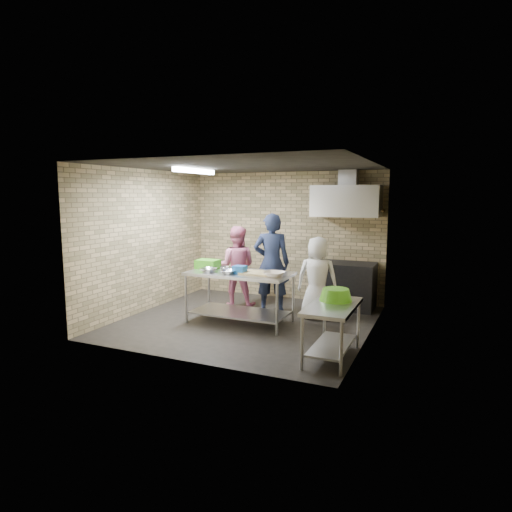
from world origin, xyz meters
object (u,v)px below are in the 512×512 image
(woman_pink, at_px, (236,266))
(woman_white, at_px, (317,278))
(green_basin, at_px, (336,295))
(bottle_green, at_px, (372,205))
(prep_table, at_px, (240,297))
(green_crate, at_px, (208,264))
(side_counter, at_px, (332,332))
(man_navy, at_px, (272,263))
(bottle_red, at_px, (351,205))
(blue_tub, at_px, (240,270))
(stove, at_px, (343,285))

(woman_pink, relative_size, woman_white, 1.08)
(green_basin, relative_size, bottle_green, 3.07)
(prep_table, relative_size, green_crate, 4.50)
(woman_white, bearing_deg, green_crate, 11.58)
(side_counter, height_order, man_navy, man_navy)
(side_counter, height_order, woman_white, woman_white)
(side_counter, bearing_deg, prep_table, 151.78)
(green_crate, bearing_deg, bottle_red, 40.46)
(prep_table, relative_size, woman_white, 1.20)
(blue_tub, xyz_separation_m, woman_pink, (-0.62, 1.13, -0.16))
(blue_tub, distance_m, woman_pink, 1.30)
(stove, bearing_deg, prep_table, -129.44)
(green_crate, xyz_separation_m, man_navy, (0.93, 0.79, -0.03))
(bottle_red, distance_m, bottle_green, 0.40)
(green_basin, xyz_separation_m, bottle_red, (-0.38, 2.74, 1.19))
(prep_table, height_order, woman_white, woman_white)
(prep_table, bearing_deg, blue_tub, -63.43)
(stove, relative_size, bottle_green, 8.00)
(stove, bearing_deg, man_navy, -145.31)
(stove, height_order, woman_white, woman_white)
(bottle_green, xyz_separation_m, woman_white, (-0.73, -1.17, -1.27))
(green_basin, xyz_separation_m, bottle_green, (0.02, 2.74, 1.18))
(prep_table, xyz_separation_m, bottle_green, (1.88, 1.98, 1.57))
(bottle_green, height_order, man_navy, bottle_green)
(woman_white, bearing_deg, bottle_green, -130.41)
(side_counter, xyz_separation_m, green_crate, (-2.58, 1.13, 0.60))
(side_counter, xyz_separation_m, bottle_green, (0.00, 2.99, 1.64))
(bottle_red, height_order, man_navy, bottle_red)
(bottle_red, relative_size, woman_pink, 0.11)
(stove, xyz_separation_m, woman_white, (-0.28, -0.93, 0.29))
(green_crate, bearing_deg, woman_white, 20.28)
(man_navy, distance_m, woman_white, 0.95)
(green_basin, bearing_deg, bottle_green, 89.58)
(woman_white, bearing_deg, stove, -115.13)
(green_crate, relative_size, blue_tub, 2.00)
(blue_tub, xyz_separation_m, man_navy, (0.18, 1.01, -0.02))
(stove, height_order, man_navy, man_navy)
(green_basin, bearing_deg, blue_tub, 159.99)
(blue_tub, distance_m, woman_white, 1.45)
(side_counter, relative_size, bottle_red, 6.67)
(bottle_green, relative_size, man_navy, 0.08)
(prep_table, xyz_separation_m, green_basin, (1.86, -0.76, 0.39))
(green_basin, distance_m, woman_pink, 3.02)
(blue_tub, bearing_deg, bottle_red, 55.47)
(side_counter, xyz_separation_m, blue_tub, (-1.83, 0.91, 0.58))
(stove, relative_size, bottle_red, 6.67)
(prep_table, xyz_separation_m, blue_tub, (0.05, -0.10, 0.51))
(bottle_red, bearing_deg, side_counter, -82.38)
(green_basin, xyz_separation_m, woman_pink, (-2.43, 1.79, -0.03))
(prep_table, bearing_deg, green_crate, 170.27)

